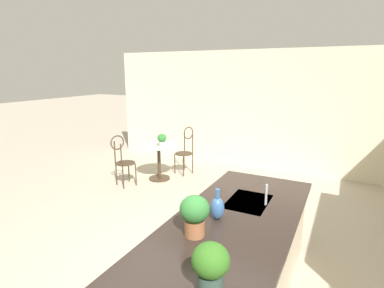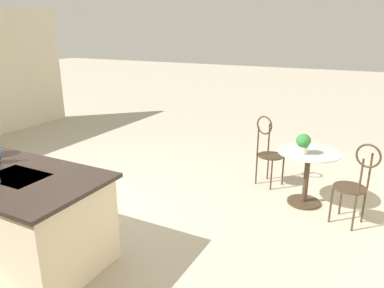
{
  "view_description": "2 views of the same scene",
  "coord_description": "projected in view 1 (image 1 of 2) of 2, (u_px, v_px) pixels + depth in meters",
  "views": [
    {
      "loc": [
        2.62,
        1.66,
        2.24
      ],
      "look_at": [
        -1.17,
        -0.27,
        1.21
      ],
      "focal_mm": 28.51,
      "sensor_mm": 36.0,
      "label": 1
    },
    {
      "loc": [
        -3.2,
        2.88,
        2.25
      ],
      "look_at": [
        -1.33,
        -0.7,
        0.96
      ],
      "focal_mm": 33.53,
      "sensor_mm": 36.0,
      "label": 2
    }
  ],
  "objects": [
    {
      "name": "chair_by_island",
      "position": [
        123.0,
        158.0,
        5.95
      ],
      "size": [
        0.52,
        0.49,
        1.04
      ],
      "color": "#3D2D1E",
      "rests_on": "ground"
    },
    {
      "name": "potted_plant_on_table",
      "position": [
        162.0,
        139.0,
        6.15
      ],
      "size": [
        0.18,
        0.18,
        0.26
      ],
      "color": "beige",
      "rests_on": "bistro_table"
    },
    {
      "name": "potted_plant_counter_far",
      "position": [
        211.0,
        265.0,
        1.82
      ],
      "size": [
        0.23,
        0.23,
        0.33
      ],
      "color": "#385147",
      "rests_on": "kitchen_island"
    },
    {
      "name": "ground_plane",
      "position": [
        167.0,
        269.0,
        3.53
      ],
      "size": [
        40.0,
        40.0,
        0.0
      ],
      "primitive_type": "plane",
      "color": "#B2A893"
    },
    {
      "name": "bistro_table",
      "position": [
        159.0,
        159.0,
        6.36
      ],
      "size": [
        0.8,
        0.8,
        0.74
      ],
      "color": "#3D2D1E",
      "rests_on": "ground"
    },
    {
      "name": "potted_plant_counter_near",
      "position": [
        195.0,
        213.0,
        2.46
      ],
      "size": [
        0.25,
        0.25,
        0.35
      ],
      "color": "#9E603D",
      "rests_on": "kitchen_island"
    },
    {
      "name": "sink_faucet",
      "position": [
        266.0,
        195.0,
        3.05
      ],
      "size": [
        0.02,
        0.02,
        0.22
      ],
      "primitive_type": "cylinder",
      "color": "#B2B5BA",
      "rests_on": "kitchen_island"
    },
    {
      "name": "chair_near_window",
      "position": [
        186.0,
        148.0,
        6.72
      ],
      "size": [
        0.52,
        0.48,
        1.04
      ],
      "color": "#3D2D1E",
      "rests_on": "ground"
    },
    {
      "name": "vase_on_counter",
      "position": [
        217.0,
        208.0,
        2.76
      ],
      "size": [
        0.13,
        0.13,
        0.29
      ],
      "color": "#386099",
      "rests_on": "kitchen_island"
    },
    {
      "name": "kitchen_island",
      "position": [
        228.0,
        270.0,
        2.79
      ],
      "size": [
        2.8,
        1.06,
        0.92
      ],
      "color": "beige",
      "rests_on": "ground"
    },
    {
      "name": "wall_left_window",
      "position": [
        265.0,
        111.0,
        6.9
      ],
      "size": [
        0.12,
        7.8,
        2.7
      ],
      "primitive_type": "cube",
      "color": "beige",
      "rests_on": "ground"
    }
  ]
}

